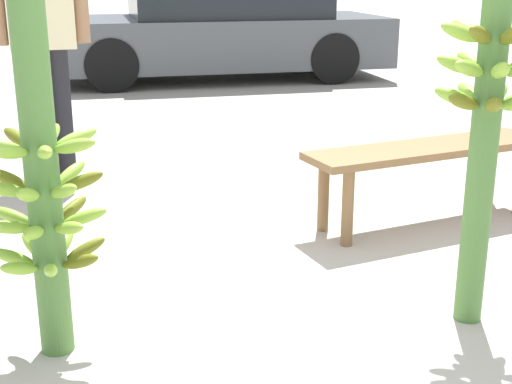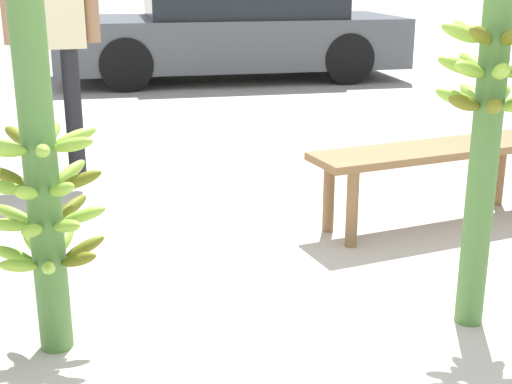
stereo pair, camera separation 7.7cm
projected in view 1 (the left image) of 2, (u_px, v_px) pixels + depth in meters
The scene contains 6 objects.
ground_plane at pixel (293, 343), 2.66m from camera, with size 80.00×80.00×0.00m, color #B2AA9E.
banana_stalk_left at pixel (43, 187), 2.43m from camera, with size 0.43×0.43×1.30m.
banana_stalk_center at pixel (487, 116), 2.61m from camera, with size 0.40×0.40×1.46m.
vendor_person at pixel (41, 18), 4.43m from camera, with size 0.60×0.23×1.72m.
market_bench at pixel (428, 158), 3.82m from camera, with size 1.43×0.65×0.43m.
parked_car at pixel (217, 30), 8.89m from camera, with size 4.27×1.89×1.20m.
Camera 1 is at (-0.60, -2.30, 1.34)m, focal length 50.00 mm.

